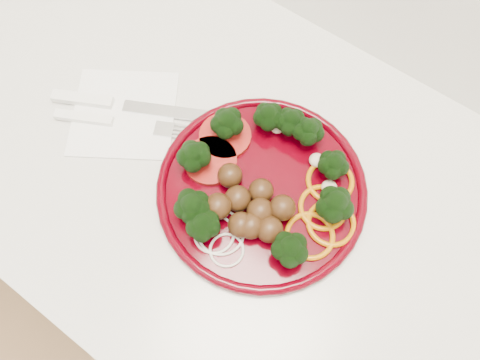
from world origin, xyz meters
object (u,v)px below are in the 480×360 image
Objects in this scene: knife at (108,103)px; napkin at (124,113)px; fork at (100,120)px; plate at (262,185)px.

napkin is at bearing -22.66° from knife.
knife is at bearing -175.13° from napkin.
fork reaches higher than napkin.
plate is at bearing -22.73° from knife.
napkin is at bearing 33.31° from fork.
knife reaches higher than napkin.
knife is (-0.03, -0.00, 0.01)m from napkin.
knife is at bearing 83.00° from fork.
plate is 1.93× the size of napkin.
fork is at bearing -168.65° from plate.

